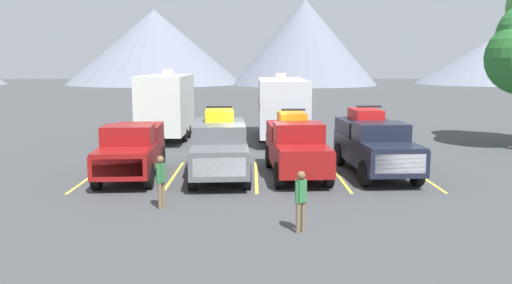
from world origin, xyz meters
TOP-DOWN VIEW (x-y plane):
  - ground_plane at (0.00, 0.00)m, footprint 240.00×240.00m
  - pickup_truck_a at (-4.83, 0.03)m, footprint 2.35×5.47m
  - pickup_truck_b at (-1.44, 0.22)m, footprint 2.47×5.95m
  - pickup_truck_c at (1.55, 0.22)m, footprint 2.32×5.42m
  - pickup_truck_d at (4.71, 0.57)m, footprint 2.47×5.86m
  - lot_stripe_a at (-6.47, 0.05)m, footprint 0.12×5.50m
  - lot_stripe_b at (-3.24, 0.05)m, footprint 0.12×5.50m
  - lot_stripe_c at (0.00, 0.05)m, footprint 0.12×5.50m
  - lot_stripe_d at (3.24, 0.05)m, footprint 0.12×5.50m
  - lot_stripe_e at (6.47, 0.05)m, footprint 0.12×5.50m
  - camper_trailer_a at (-5.03, 9.58)m, footprint 2.48×7.38m
  - camper_trailer_b at (1.53, 9.65)m, footprint 2.62×9.06m
  - person_a at (1.10, -6.66)m, footprint 0.32×0.29m
  - person_b at (-2.92, -4.42)m, footprint 0.27×0.34m
  - mountain_ridge at (-10.27, 85.48)m, footprint 140.80×39.96m

SIDE VIEW (x-z plane):
  - ground_plane at x=0.00m, z-range 0.00..0.00m
  - lot_stripe_a at x=-6.47m, z-range 0.00..0.01m
  - lot_stripe_b at x=-3.24m, z-range 0.00..0.01m
  - lot_stripe_c at x=0.00m, z-range 0.00..0.01m
  - lot_stripe_d at x=3.24m, z-range 0.00..0.01m
  - lot_stripe_e at x=6.47m, z-range 0.00..0.01m
  - person_b at x=-2.92m, z-range 0.12..1.76m
  - person_a at x=1.10m, z-range 0.12..1.77m
  - pickup_truck_a at x=-4.83m, z-range 0.06..2.15m
  - pickup_truck_c at x=1.55m, z-range -0.09..2.48m
  - pickup_truck_b at x=-1.44m, z-range -0.12..2.56m
  - pickup_truck_d at x=4.71m, z-range -0.11..2.55m
  - camper_trailer_b at x=1.53m, z-range 0.10..3.88m
  - camper_trailer_a at x=-5.03m, z-range 0.10..4.10m
  - mountain_ridge at x=-10.27m, z-range -1.34..15.38m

